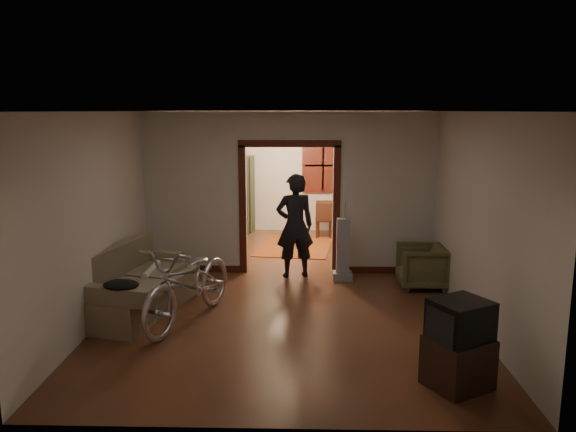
{
  "coord_description": "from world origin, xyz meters",
  "views": [
    {
      "loc": [
        0.22,
        -8.84,
        2.81
      ],
      "look_at": [
        0.0,
        -0.3,
        1.2
      ],
      "focal_mm": 35.0,
      "sensor_mm": 36.0,
      "label": 1
    }
  ],
  "objects_px": {
    "armchair": "(422,266)",
    "locker": "(233,194)",
    "sofa": "(139,279)",
    "bicycle": "(190,282)",
    "person": "(295,226)",
    "desk": "(338,219)"
  },
  "relations": [
    {
      "from": "bicycle",
      "to": "sofa",
      "type": "bearing_deg",
      "value": 174.2
    },
    {
      "from": "person",
      "to": "desk",
      "type": "xyz_separation_m",
      "value": [
        0.94,
        3.31,
        -0.52
      ]
    },
    {
      "from": "sofa",
      "to": "bicycle",
      "type": "relative_size",
      "value": 0.97
    },
    {
      "from": "sofa",
      "to": "desk",
      "type": "distance_m",
      "value": 5.95
    },
    {
      "from": "sofa",
      "to": "desk",
      "type": "bearing_deg",
      "value": 72.13
    },
    {
      "from": "bicycle",
      "to": "armchair",
      "type": "height_order",
      "value": "bicycle"
    },
    {
      "from": "sofa",
      "to": "bicycle",
      "type": "height_order",
      "value": "bicycle"
    },
    {
      "from": "armchair",
      "to": "locker",
      "type": "relative_size",
      "value": 0.43
    },
    {
      "from": "bicycle",
      "to": "armchair",
      "type": "relative_size",
      "value": 2.75
    },
    {
      "from": "person",
      "to": "bicycle",
      "type": "bearing_deg",
      "value": 43.87
    },
    {
      "from": "armchair",
      "to": "person",
      "type": "xyz_separation_m",
      "value": [
        -2.05,
        0.54,
        0.54
      ]
    },
    {
      "from": "desk",
      "to": "locker",
      "type": "bearing_deg",
      "value": 158.63
    },
    {
      "from": "desk",
      "to": "bicycle",
      "type": "bearing_deg",
      "value": -128.55
    },
    {
      "from": "armchair",
      "to": "sofa",
      "type": "bearing_deg",
      "value": -73.26
    },
    {
      "from": "armchair",
      "to": "locker",
      "type": "xyz_separation_m",
      "value": [
        -3.54,
        4.1,
        0.55
      ]
    },
    {
      "from": "person",
      "to": "locker",
      "type": "xyz_separation_m",
      "value": [
        -1.48,
        3.56,
        0.0
      ]
    },
    {
      "from": "person",
      "to": "sofa",
      "type": "bearing_deg",
      "value": 25.53
    },
    {
      "from": "locker",
      "to": "bicycle",
      "type": "bearing_deg",
      "value": -74.42
    },
    {
      "from": "bicycle",
      "to": "person",
      "type": "bearing_deg",
      "value": 77.04
    },
    {
      "from": "armchair",
      "to": "locker",
      "type": "distance_m",
      "value": 5.44
    },
    {
      "from": "bicycle",
      "to": "desk",
      "type": "height_order",
      "value": "bicycle"
    },
    {
      "from": "desk",
      "to": "sofa",
      "type": "bearing_deg",
      "value": -137.11
    }
  ]
}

